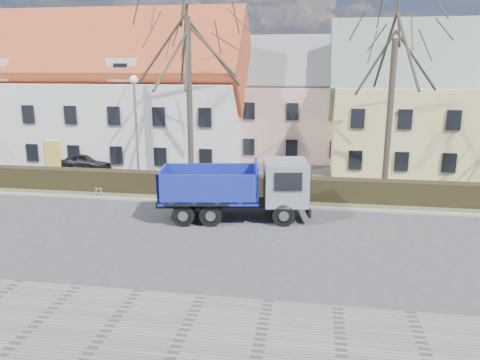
% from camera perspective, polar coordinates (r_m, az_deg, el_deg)
% --- Properties ---
extents(ground, '(120.00, 120.00, 0.00)m').
position_cam_1_polar(ground, '(22.01, -6.58, -6.29)').
color(ground, '#3B3A3D').
extents(sidewalk_near, '(80.00, 5.00, 0.08)m').
position_cam_1_polar(sidewalk_near, '(14.78, -15.88, -17.27)').
color(sidewalk_near, gray).
rests_on(sidewalk_near, ground).
extents(curb_far, '(80.00, 0.30, 0.12)m').
position_cam_1_polar(curb_far, '(26.22, -3.88, -2.77)').
color(curb_far, '#98958E').
rests_on(curb_far, ground).
extents(grass_strip, '(80.00, 3.00, 0.10)m').
position_cam_1_polar(grass_strip, '(27.72, -3.14, -1.85)').
color(grass_strip, '#49532E').
rests_on(grass_strip, ground).
extents(hedge, '(60.00, 0.90, 1.30)m').
position_cam_1_polar(hedge, '(27.37, -3.25, -0.76)').
color(hedge, black).
rests_on(hedge, ground).
extents(building_white, '(26.80, 10.80, 9.50)m').
position_cam_1_polar(building_white, '(40.56, -18.63, 9.20)').
color(building_white, silver).
rests_on(building_white, ground).
extents(building_pink, '(10.80, 8.80, 8.00)m').
position_cam_1_polar(building_pink, '(40.05, 6.72, 8.69)').
color(building_pink, '#D4A496').
rests_on(building_pink, ground).
extents(building_yellow, '(18.80, 10.80, 8.50)m').
position_cam_1_polar(building_yellow, '(38.40, 24.86, 7.67)').
color(building_yellow, '#E0D07B').
rests_on(building_yellow, ground).
extents(tree_1, '(9.20, 9.20, 12.65)m').
position_cam_1_polar(tree_1, '(29.42, -6.22, 11.40)').
color(tree_1, '#342C24').
rests_on(tree_1, ground).
extents(tree_2, '(8.00, 8.00, 11.00)m').
position_cam_1_polar(tree_2, '(28.75, 17.89, 9.12)').
color(tree_2, '#342C24').
rests_on(tree_2, ground).
extents(dump_truck, '(8.01, 4.05, 3.06)m').
position_cam_1_polar(dump_truck, '(23.30, -1.33, -1.11)').
color(dump_truck, navy).
rests_on(dump_truck, ground).
extents(streetlight, '(0.55, 0.55, 7.04)m').
position_cam_1_polar(streetlight, '(29.19, -12.49, 5.60)').
color(streetlight, gray).
rests_on(streetlight, ground).
extents(cart_frame, '(0.71, 0.45, 0.62)m').
position_cam_1_polar(cart_frame, '(28.67, -17.20, -1.39)').
color(cart_frame, silver).
rests_on(cart_frame, ground).
extents(parked_car_a, '(4.36, 2.38, 1.41)m').
position_cam_1_polar(parked_car_a, '(35.87, -18.17, 2.17)').
color(parked_car_a, black).
rests_on(parked_car_a, ground).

